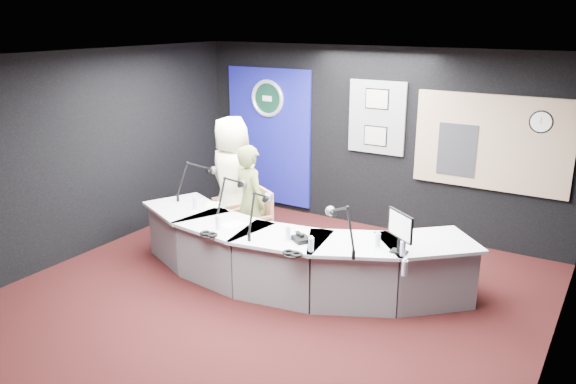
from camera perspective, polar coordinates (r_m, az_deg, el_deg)
The scene contains 33 objects.
ground at distance 6.94m, azimuth -2.06°, elevation -10.65°, with size 6.00×6.00×0.00m, color black.
ceiling at distance 6.16m, azimuth -2.34°, elevation 13.08°, with size 6.00×6.00×0.02m, color silver.
wall_back at distance 8.99m, azimuth 8.45°, elevation 5.16°, with size 6.00×0.02×2.80m, color black.
wall_front at distance 4.41m, azimuth -24.53°, elevation -9.10°, with size 6.00×0.02×2.80m, color black.
wall_left at distance 8.40m, azimuth -19.56°, elevation 3.51°, with size 0.02×6.00×2.80m, color black.
wall_right at distance 5.45m, azimuth 25.23°, elevation -4.24°, with size 0.02×6.00×2.80m, color black.
broadcast_desk at distance 7.22m, azimuth -0.02°, elevation -6.19°, with size 4.50×1.90×0.75m, color #B6B7BA, non-canonical shape.
backdrop_panel at distance 9.87m, azimuth -1.88°, elevation 5.51°, with size 1.60×0.05×2.30m, color navy.
agency_seal at distance 9.73m, azimuth -2.05°, elevation 9.22°, with size 0.63×0.63×0.07m, color silver.
seal_center at distance 9.73m, azimuth -2.03°, elevation 9.22°, with size 0.48×0.48×0.01m, color black.
pinboard at distance 8.88m, azimuth 8.77°, elevation 7.29°, with size 0.90×0.04×1.10m, color slate.
framed_photo_upper at distance 8.81m, azimuth 8.77°, elevation 9.06°, with size 0.34×0.02×0.27m, color gray.
framed_photo_lower at distance 8.90m, azimuth 8.61°, elevation 5.49°, with size 0.34×0.02×0.27m, color gray.
booth_window_frame at distance 8.42m, azimuth 19.44°, elevation 4.61°, with size 2.12×0.06×1.32m, color #9C7D62.
booth_glow at distance 8.41m, azimuth 19.42°, elevation 4.59°, with size 2.00×0.02×1.20m, color #FEE2A0.
equipment_rack at distance 8.53m, azimuth 16.35°, elevation 4.00°, with size 0.55×0.02×0.75m, color black.
wall_clock at distance 8.23m, azimuth 23.71°, elevation 6.36°, with size 0.28×0.28×0.01m, color white.
armchair_left at distance 8.50m, azimuth -5.46°, elevation -1.69°, with size 0.57×0.57×1.01m, color #A66B4C, non-canonical shape.
armchair_right at distance 7.92m, azimuth -3.72°, elevation -3.06°, with size 0.57×0.57×1.01m, color #A66B4C, non-canonical shape.
draped_jacket at distance 8.71m, azimuth -5.31°, elevation -0.42°, with size 0.50×0.10×0.70m, color #6B685A.
person_man at distance 8.37m, azimuth -5.54°, elevation 1.12°, with size 0.92×0.60×1.88m, color #F7F3C6.
person_woman at distance 7.83m, azimuth -3.76°, elevation -1.05°, with size 0.58×0.38×1.60m, color olive.
computer_monitor at distance 6.32m, azimuth 11.06°, elevation -3.22°, with size 0.44×0.03×0.30m, color black.
desk_phone at distance 6.62m, azimuth 1.33°, elevation -4.68°, with size 0.21×0.17×0.05m, color black.
headphones_near at distance 6.26m, azimuth 0.45°, elevation -6.08°, with size 0.22×0.22×0.04m, color black.
headphones_far at distance 6.85m, azimuth -7.85°, elevation -4.14°, with size 0.22×0.22×0.04m, color black.
paper_stack at distance 7.94m, azimuth -7.36°, elevation -1.24°, with size 0.19×0.27×0.00m, color white.
notepad at distance 7.17m, azimuth -5.41°, elevation -3.22°, with size 0.20×0.29×0.00m, color white.
boom_mic_a at distance 8.23m, azimuth -9.08°, elevation 1.51°, with size 0.30×0.71×0.60m, color black, non-canonical shape.
boom_mic_b at distance 7.44m, azimuth -5.64°, elevation -0.03°, with size 0.16×0.74×0.60m, color black, non-canonical shape.
boom_mic_c at distance 6.82m, azimuth -2.92°, elevation -1.58°, with size 0.26×0.72×0.60m, color black, non-canonical shape.
boom_mic_d at distance 6.35m, azimuth 5.33°, elevation -3.08°, with size 0.60×0.51×0.60m, color black, non-canonical shape.
water_bottles at distance 6.73m, azimuth -0.29°, elevation -3.71°, with size 3.19×0.62×0.18m, color silver, non-canonical shape.
Camera 1 is at (3.40, -5.12, 3.23)m, focal length 36.00 mm.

